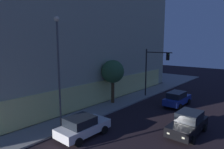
{
  "coord_description": "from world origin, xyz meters",
  "views": [
    {
      "loc": [
        -5.42,
        -6.69,
        7.26
      ],
      "look_at": [
        9.36,
        5.83,
        4.28
      ],
      "focal_mm": 31.31,
      "sensor_mm": 36.0,
      "label": 1
    }
  ],
  "objects_px": {
    "car_white": "(83,126)",
    "street_lamp_sidewalk": "(58,61)",
    "car_blue": "(177,98)",
    "car_black": "(188,123)",
    "sidewalk_tree": "(113,72)",
    "traffic_light_far_corner": "(153,66)",
    "modern_building": "(38,29)"
  },
  "relations": [
    {
      "from": "traffic_light_far_corner",
      "to": "car_blue",
      "type": "height_order",
      "value": "traffic_light_far_corner"
    },
    {
      "from": "car_blue",
      "to": "car_black",
      "type": "bearing_deg",
      "value": -151.51
    },
    {
      "from": "traffic_light_far_corner",
      "to": "car_blue",
      "type": "distance_m",
      "value": 5.49
    },
    {
      "from": "street_lamp_sidewalk",
      "to": "car_blue",
      "type": "bearing_deg",
      "value": -21.94
    },
    {
      "from": "traffic_light_far_corner",
      "to": "sidewalk_tree",
      "type": "height_order",
      "value": "traffic_light_far_corner"
    },
    {
      "from": "sidewalk_tree",
      "to": "car_blue",
      "type": "distance_m",
      "value": 8.32
    },
    {
      "from": "street_lamp_sidewalk",
      "to": "car_white",
      "type": "distance_m",
      "value": 5.66
    },
    {
      "from": "car_white",
      "to": "car_black",
      "type": "relative_size",
      "value": 0.94
    },
    {
      "from": "sidewalk_tree",
      "to": "street_lamp_sidewalk",
      "type": "bearing_deg",
      "value": -171.5
    },
    {
      "from": "car_black",
      "to": "sidewalk_tree",
      "type": "bearing_deg",
      "value": 77.07
    },
    {
      "from": "traffic_light_far_corner",
      "to": "modern_building",
      "type": "bearing_deg",
      "value": 111.96
    },
    {
      "from": "modern_building",
      "to": "sidewalk_tree",
      "type": "xyz_separation_m",
      "value": [
        1.26,
        -14.51,
        -5.75
      ]
    },
    {
      "from": "modern_building",
      "to": "car_white",
      "type": "distance_m",
      "value": 21.52
    },
    {
      "from": "street_lamp_sidewalk",
      "to": "sidewalk_tree",
      "type": "bearing_deg",
      "value": 8.5
    },
    {
      "from": "modern_building",
      "to": "street_lamp_sidewalk",
      "type": "bearing_deg",
      "value": -114.65
    },
    {
      "from": "car_white",
      "to": "car_blue",
      "type": "height_order",
      "value": "car_blue"
    },
    {
      "from": "car_white",
      "to": "car_blue",
      "type": "bearing_deg",
      "value": -11.83
    },
    {
      "from": "street_lamp_sidewalk",
      "to": "car_black",
      "type": "height_order",
      "value": "street_lamp_sidewalk"
    },
    {
      "from": "traffic_light_far_corner",
      "to": "car_white",
      "type": "distance_m",
      "value": 14.34
    },
    {
      "from": "modern_building",
      "to": "car_black",
      "type": "relative_size",
      "value": 7.31
    },
    {
      "from": "sidewalk_tree",
      "to": "car_blue",
      "type": "relative_size",
      "value": 1.18
    },
    {
      "from": "car_black",
      "to": "car_blue",
      "type": "height_order",
      "value": "car_black"
    },
    {
      "from": "sidewalk_tree",
      "to": "car_white",
      "type": "distance_m",
      "value": 9.6
    },
    {
      "from": "street_lamp_sidewalk",
      "to": "car_white",
      "type": "xyz_separation_m",
      "value": [
        0.27,
        -2.53,
        -5.05
      ]
    },
    {
      "from": "modern_building",
      "to": "car_white",
      "type": "bearing_deg",
      "value": -110.86
    },
    {
      "from": "car_black",
      "to": "street_lamp_sidewalk",
      "type": "bearing_deg",
      "value": 125.42
    },
    {
      "from": "car_white",
      "to": "street_lamp_sidewalk",
      "type": "bearing_deg",
      "value": 96.01
    },
    {
      "from": "car_black",
      "to": "traffic_light_far_corner",
      "type": "bearing_deg",
      "value": 43.81
    },
    {
      "from": "car_white",
      "to": "car_black",
      "type": "height_order",
      "value": "car_black"
    },
    {
      "from": "modern_building",
      "to": "car_blue",
      "type": "height_order",
      "value": "modern_building"
    },
    {
      "from": "modern_building",
      "to": "car_blue",
      "type": "distance_m",
      "value": 23.39
    },
    {
      "from": "sidewalk_tree",
      "to": "car_black",
      "type": "xyz_separation_m",
      "value": [
        -2.3,
        -10.0,
        -3.11
      ]
    }
  ]
}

